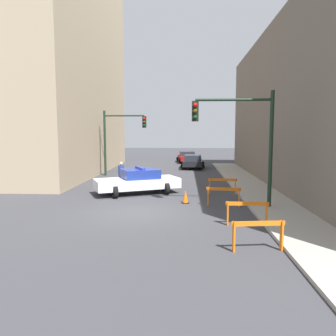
{
  "coord_description": "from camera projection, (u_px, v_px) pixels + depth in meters",
  "views": [
    {
      "loc": [
        2.08,
        -13.84,
        3.47
      ],
      "look_at": [
        0.88,
        8.52,
        1.04
      ],
      "focal_mm": 35.0,
      "sensor_mm": 36.0,
      "label": 1
    }
  ],
  "objects": [
    {
      "name": "ground_plane",
      "position": [
        137.0,
        213.0,
        14.22
      ],
      "size": [
        120.0,
        120.0,
        0.0
      ],
      "primitive_type": "plane",
      "color": "#38383D"
    },
    {
      "name": "sidewalk_right",
      "position": [
        282.0,
        213.0,
        13.89
      ],
      "size": [
        2.4,
        44.0,
        0.12
      ],
      "color": "#9E998E",
      "rests_on": "ground_plane"
    },
    {
      "name": "building_corner_left",
      "position": [
        20.0,
        56.0,
        27.69
      ],
      "size": [
        14.0,
        20.0,
        19.8
      ],
      "color": "tan",
      "rests_on": "ground_plane"
    },
    {
      "name": "traffic_light_near",
      "position": [
        245.0,
        131.0,
        14.64
      ],
      "size": [
        3.64,
        0.35,
        5.2
      ],
      "color": "black",
      "rests_on": "sidewalk_right"
    },
    {
      "name": "traffic_light_far",
      "position": [
        118.0,
        133.0,
        26.12
      ],
      "size": [
        3.44,
        0.35,
        5.2
      ],
      "color": "black",
      "rests_on": "ground_plane"
    },
    {
      "name": "police_car",
      "position": [
        138.0,
        181.0,
        18.6
      ],
      "size": [
        5.04,
        3.65,
        1.52
      ],
      "rotation": [
        0.0,
        0.0,
        2.0
      ],
      "color": "white",
      "rests_on": "ground_plane"
    },
    {
      "name": "parked_car_near",
      "position": [
        193.0,
        161.0,
        31.83
      ],
      "size": [
        2.4,
        4.38,
        1.31
      ],
      "rotation": [
        0.0,
        0.0,
        -0.04
      ],
      "color": "black",
      "rests_on": "ground_plane"
    },
    {
      "name": "parked_car_mid",
      "position": [
        187.0,
        157.0,
        37.92
      ],
      "size": [
        2.56,
        4.46,
        1.31
      ],
      "rotation": [
        0.0,
        0.0,
        0.1
      ],
      "color": "maroon",
      "rests_on": "ground_plane"
    },
    {
      "name": "pedestrian_crossing",
      "position": [
        121.0,
        175.0,
        20.37
      ],
      "size": [
        0.42,
        0.42,
        1.66
      ],
      "rotation": [
        0.0,
        0.0,
        3.34
      ],
      "color": "#474C66",
      "rests_on": "ground_plane"
    },
    {
      "name": "barrier_front",
      "position": [
        258.0,
        231.0,
        9.56
      ],
      "size": [
        1.59,
        0.36,
        0.9
      ],
      "rotation": [
        0.0,
        0.0,
        0.13
      ],
      "color": "orange",
      "rests_on": "ground_plane"
    },
    {
      "name": "barrier_mid",
      "position": [
        247.0,
        209.0,
        12.21
      ],
      "size": [
        1.6,
        0.16,
        0.9
      ],
      "rotation": [
        0.0,
        0.0,
        0.0
      ],
      "color": "orange",
      "rests_on": "ground_plane"
    },
    {
      "name": "barrier_back",
      "position": [
        223.0,
        194.0,
        15.37
      ],
      "size": [
        1.6,
        0.31,
        0.9
      ],
      "rotation": [
        0.0,
        0.0,
        -0.1
      ],
      "color": "orange",
      "rests_on": "ground_plane"
    },
    {
      "name": "barrier_corner",
      "position": [
        222.0,
        183.0,
        18.4
      ],
      "size": [
        1.6,
        0.24,
        0.9
      ],
      "rotation": [
        0.0,
        0.0,
        -0.06
      ],
      "color": "orange",
      "rests_on": "ground_plane"
    },
    {
      "name": "traffic_cone",
      "position": [
        185.0,
        197.0,
        16.14
      ],
      "size": [
        0.36,
        0.36,
        0.66
      ],
      "color": "black",
      "rests_on": "ground_plane"
    }
  ]
}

